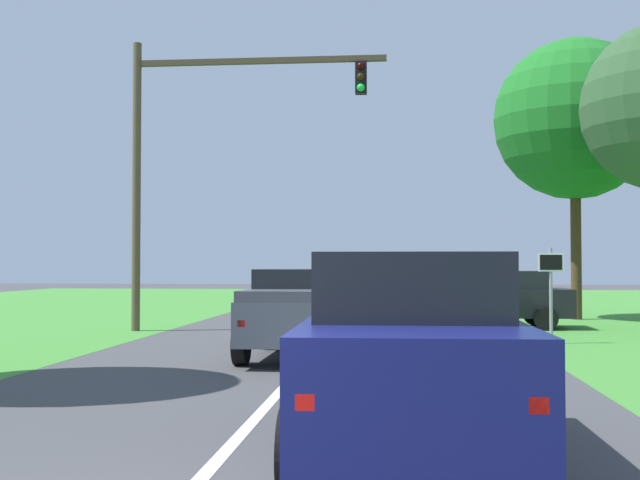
{
  "coord_description": "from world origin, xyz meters",
  "views": [
    {
      "loc": [
        1.72,
        -4.84,
        1.91
      ],
      "look_at": [
        -0.18,
        15.46,
        2.51
      ],
      "focal_mm": 45.09,
      "sensor_mm": 36.0,
      "label": 1
    }
  ],
  "objects_px": {
    "traffic_light": "(198,141)",
    "crossing_suv_far": "(494,297)",
    "red_suv_near": "(410,348)",
    "oak_tree_right": "(575,120)",
    "keep_moving_sign": "(551,282)",
    "pickup_truck_lead": "(304,311)"
  },
  "relations": [
    {
      "from": "pickup_truck_lead",
      "to": "keep_moving_sign",
      "type": "distance_m",
      "value": 6.51
    },
    {
      "from": "red_suv_near",
      "to": "oak_tree_right",
      "type": "relative_size",
      "value": 0.51
    },
    {
      "from": "traffic_light",
      "to": "oak_tree_right",
      "type": "distance_m",
      "value": 13.3
    },
    {
      "from": "pickup_truck_lead",
      "to": "traffic_light",
      "type": "height_order",
      "value": "traffic_light"
    },
    {
      "from": "traffic_light",
      "to": "crossing_suv_far",
      "type": "relative_size",
      "value": 1.81
    },
    {
      "from": "red_suv_near",
      "to": "crossing_suv_far",
      "type": "bearing_deg",
      "value": 80.23
    },
    {
      "from": "pickup_truck_lead",
      "to": "red_suv_near",
      "type": "bearing_deg",
      "value": -76.14
    },
    {
      "from": "pickup_truck_lead",
      "to": "oak_tree_right",
      "type": "bearing_deg",
      "value": 56.14
    },
    {
      "from": "red_suv_near",
      "to": "keep_moving_sign",
      "type": "relative_size",
      "value": 2.14
    },
    {
      "from": "red_suv_near",
      "to": "crossing_suv_far",
      "type": "height_order",
      "value": "red_suv_near"
    },
    {
      "from": "red_suv_near",
      "to": "pickup_truck_lead",
      "type": "distance_m",
      "value": 8.31
    },
    {
      "from": "red_suv_near",
      "to": "keep_moving_sign",
      "type": "bearing_deg",
      "value": 72.65
    },
    {
      "from": "keep_moving_sign",
      "to": "oak_tree_right",
      "type": "xyz_separation_m",
      "value": [
        2.49,
        8.65,
        5.42
      ]
    },
    {
      "from": "oak_tree_right",
      "to": "red_suv_near",
      "type": "bearing_deg",
      "value": -106.79
    },
    {
      "from": "keep_moving_sign",
      "to": "oak_tree_right",
      "type": "bearing_deg",
      "value": 73.94
    },
    {
      "from": "traffic_light",
      "to": "oak_tree_right",
      "type": "xyz_separation_m",
      "value": [
        11.77,
        6.0,
        1.49
      ]
    },
    {
      "from": "pickup_truck_lead",
      "to": "keep_moving_sign",
      "type": "relative_size",
      "value": 2.11
    },
    {
      "from": "red_suv_near",
      "to": "crossing_suv_far",
      "type": "distance_m",
      "value": 16.41
    },
    {
      "from": "keep_moving_sign",
      "to": "traffic_light",
      "type": "bearing_deg",
      "value": 164.05
    },
    {
      "from": "traffic_light",
      "to": "keep_moving_sign",
      "type": "height_order",
      "value": "traffic_light"
    },
    {
      "from": "keep_moving_sign",
      "to": "crossing_suv_far",
      "type": "bearing_deg",
      "value": 99.33
    },
    {
      "from": "red_suv_near",
      "to": "pickup_truck_lead",
      "type": "xyz_separation_m",
      "value": [
        -1.99,
        8.07,
        -0.12
      ]
    }
  ]
}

